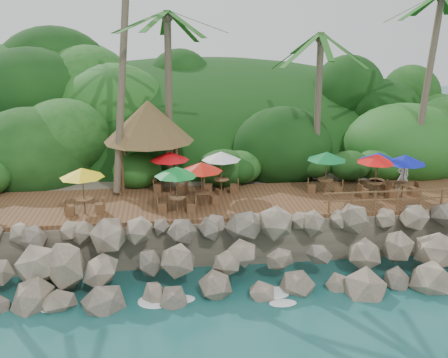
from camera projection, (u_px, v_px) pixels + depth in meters
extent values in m
plane|color=#19514F|center=(241.00, 304.00, 20.32)|extent=(140.00, 140.00, 0.00)
cube|color=gray|center=(208.00, 170.00, 35.21)|extent=(32.00, 25.20, 2.10)
ellipsoid|color=#143811|center=(200.00, 157.00, 42.65)|extent=(44.80, 28.00, 15.40)
cube|color=brown|center=(224.00, 202.00, 25.38)|extent=(26.00, 5.00, 0.20)
ellipsoid|color=white|center=(10.00, 313.00, 19.61)|extent=(1.20, 0.80, 0.06)
ellipsoid|color=white|center=(89.00, 308.00, 19.94)|extent=(1.20, 0.80, 0.06)
ellipsoid|color=white|center=(166.00, 304.00, 20.26)|extent=(1.20, 0.80, 0.06)
ellipsoid|color=white|center=(240.00, 299.00, 20.59)|extent=(1.20, 0.80, 0.06)
ellipsoid|color=white|center=(312.00, 295.00, 20.92)|extent=(1.20, 0.80, 0.06)
ellipsoid|color=white|center=(382.00, 291.00, 21.25)|extent=(1.20, 0.80, 0.06)
cylinder|color=brown|center=(122.00, 71.00, 25.55)|extent=(1.52, 3.07, 12.07)
cylinder|color=brown|center=(169.00, 101.00, 26.97)|extent=(0.55, 1.07, 8.99)
ellipsoid|color=#23601E|center=(166.00, 12.00, 25.66)|extent=(6.00, 6.00, 2.40)
cylinder|color=brown|center=(318.00, 109.00, 27.73)|extent=(0.61, 0.59, 7.91)
ellipsoid|color=#23601E|center=(322.00, 34.00, 26.57)|extent=(6.00, 6.00, 2.40)
cylinder|color=brown|center=(426.00, 89.00, 27.80)|extent=(1.66, 1.61, 9.96)
cylinder|color=brown|center=(122.00, 171.00, 26.11)|extent=(0.16, 0.16, 2.40)
cylinder|color=brown|center=(177.00, 169.00, 26.42)|extent=(0.16, 0.16, 2.40)
cylinder|color=brown|center=(126.00, 157.00, 28.77)|extent=(0.16, 0.16, 2.40)
cylinder|color=brown|center=(175.00, 156.00, 29.08)|extent=(0.16, 0.16, 2.40)
cone|color=brown|center=(148.00, 121.00, 26.92)|extent=(4.82, 4.82, 2.20)
cylinder|color=brown|center=(202.00, 199.00, 24.40)|extent=(0.08, 0.08, 0.71)
cylinder|color=brown|center=(202.00, 192.00, 24.29)|extent=(0.81, 0.81, 0.05)
cylinder|color=brown|center=(202.00, 185.00, 24.19)|extent=(0.05, 0.05, 2.12)
cone|color=red|center=(201.00, 167.00, 23.92)|extent=(2.03, 2.03, 0.43)
cube|color=brown|center=(189.00, 204.00, 24.14)|extent=(0.52, 0.52, 0.44)
cube|color=brown|center=(214.00, 200.00, 24.74)|extent=(0.52, 0.52, 0.44)
cylinder|color=brown|center=(402.00, 190.00, 25.72)|extent=(0.08, 0.08, 0.71)
cylinder|color=brown|center=(403.00, 183.00, 25.62)|extent=(0.81, 0.81, 0.05)
cylinder|color=brown|center=(404.00, 177.00, 25.52)|extent=(0.05, 0.05, 2.12)
cone|color=#0C159F|center=(406.00, 159.00, 25.25)|extent=(2.03, 2.03, 0.43)
cube|color=brown|center=(391.00, 194.00, 25.56)|extent=(0.48, 0.48, 0.44)
cube|color=brown|center=(413.00, 191.00, 25.97)|extent=(0.48, 0.48, 0.44)
cylinder|color=brown|center=(171.00, 186.00, 26.35)|extent=(0.08, 0.08, 0.71)
cylinder|color=brown|center=(170.00, 179.00, 26.24)|extent=(0.81, 0.81, 0.05)
cylinder|color=brown|center=(170.00, 173.00, 26.14)|extent=(0.05, 0.05, 2.12)
cone|color=red|center=(170.00, 156.00, 25.87)|extent=(2.03, 2.03, 0.43)
cube|color=brown|center=(159.00, 188.00, 26.57)|extent=(0.53, 0.53, 0.44)
cube|color=brown|center=(183.00, 190.00, 26.20)|extent=(0.53, 0.53, 0.44)
cylinder|color=brown|center=(221.00, 186.00, 26.38)|extent=(0.08, 0.08, 0.71)
cylinder|color=brown|center=(221.00, 179.00, 26.28)|extent=(0.81, 0.81, 0.05)
cylinder|color=brown|center=(221.00, 173.00, 26.18)|extent=(0.05, 0.05, 2.12)
cone|color=silver|center=(221.00, 156.00, 25.91)|extent=(2.03, 2.03, 0.43)
cube|color=brown|center=(208.00, 188.00, 26.46)|extent=(0.47, 0.47, 0.44)
cube|color=brown|center=(234.00, 189.00, 26.39)|extent=(0.47, 0.47, 0.44)
cylinder|color=brown|center=(376.00, 187.00, 26.20)|extent=(0.08, 0.08, 0.71)
cylinder|color=brown|center=(377.00, 180.00, 26.10)|extent=(0.81, 0.81, 0.05)
cylinder|color=brown|center=(377.00, 174.00, 26.00)|extent=(0.05, 0.05, 2.12)
cone|color=#0B1E9A|center=(379.00, 157.00, 25.73)|extent=(2.03, 2.03, 0.43)
cube|color=brown|center=(362.00, 189.00, 26.39)|extent=(0.52, 0.52, 0.44)
cube|color=brown|center=(390.00, 190.00, 26.09)|extent=(0.52, 0.52, 0.44)
cylinder|color=brown|center=(177.00, 205.00, 23.66)|extent=(0.08, 0.08, 0.71)
cylinder|color=brown|center=(177.00, 197.00, 23.55)|extent=(0.81, 0.81, 0.05)
cylinder|color=brown|center=(177.00, 190.00, 23.45)|extent=(0.05, 0.05, 2.12)
cone|color=#0D7C2B|center=(176.00, 171.00, 23.18)|extent=(2.03, 2.03, 0.43)
cube|color=brown|center=(163.00, 207.00, 23.71)|extent=(0.46, 0.46, 0.44)
cube|color=brown|center=(192.00, 207.00, 23.68)|extent=(0.46, 0.46, 0.44)
cylinder|color=brown|center=(374.00, 189.00, 25.89)|extent=(0.08, 0.08, 0.71)
cylinder|color=brown|center=(375.00, 182.00, 25.78)|extent=(0.81, 0.81, 0.05)
cylinder|color=brown|center=(375.00, 176.00, 25.68)|extent=(0.05, 0.05, 2.12)
cone|color=red|center=(377.00, 158.00, 25.41)|extent=(2.03, 2.03, 0.43)
cube|color=brown|center=(363.00, 193.00, 25.70)|extent=(0.49, 0.49, 0.44)
cube|color=brown|center=(385.00, 190.00, 26.16)|extent=(0.49, 0.49, 0.44)
cylinder|color=brown|center=(85.00, 206.00, 23.43)|extent=(0.08, 0.08, 0.71)
cylinder|color=brown|center=(84.00, 199.00, 23.33)|extent=(0.81, 0.81, 0.05)
cylinder|color=brown|center=(83.00, 192.00, 23.23)|extent=(0.05, 0.05, 2.12)
cone|color=yellow|center=(82.00, 173.00, 22.96)|extent=(2.03, 2.03, 0.43)
cube|color=brown|center=(70.00, 210.00, 23.34)|extent=(0.44, 0.44, 0.44)
cube|color=brown|center=(100.00, 208.00, 23.61)|extent=(0.44, 0.44, 0.44)
cylinder|color=brown|center=(325.00, 186.00, 26.35)|extent=(0.08, 0.08, 0.71)
cylinder|color=brown|center=(325.00, 179.00, 26.24)|extent=(0.81, 0.81, 0.05)
cylinder|color=brown|center=(326.00, 173.00, 26.14)|extent=(0.05, 0.05, 2.12)
cone|color=#0B682C|center=(327.00, 156.00, 25.88)|extent=(2.03, 2.03, 0.43)
cube|color=brown|center=(312.00, 188.00, 26.51)|extent=(0.51, 0.51, 0.44)
cube|color=brown|center=(338.00, 189.00, 26.27)|extent=(0.51, 0.51, 0.44)
cylinder|color=brown|center=(329.00, 203.00, 23.47)|extent=(0.10, 0.10, 1.00)
cylinder|color=brown|center=(352.00, 202.00, 23.59)|extent=(0.10, 0.10, 1.00)
cylinder|color=brown|center=(375.00, 201.00, 23.71)|extent=(0.10, 0.10, 1.00)
cylinder|color=brown|center=(397.00, 200.00, 23.83)|extent=(0.10, 0.10, 1.00)
cylinder|color=brown|center=(420.00, 199.00, 23.95)|extent=(0.10, 0.10, 1.00)
cylinder|color=brown|center=(442.00, 198.00, 24.07)|extent=(0.10, 0.10, 1.00)
cube|color=brown|center=(410.00, 191.00, 23.76)|extent=(8.30, 0.06, 0.06)
cube|color=brown|center=(409.00, 199.00, 23.88)|extent=(8.30, 0.06, 0.06)
imported|color=silver|center=(403.00, 176.00, 26.60)|extent=(0.65, 0.50, 1.60)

